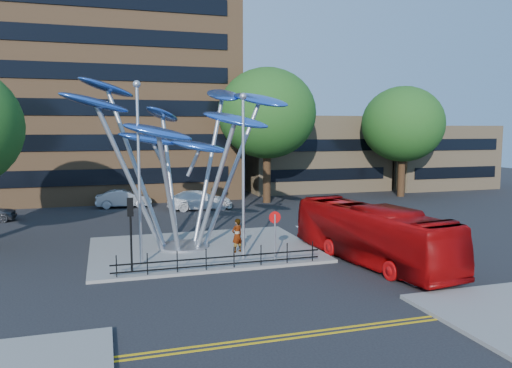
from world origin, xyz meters
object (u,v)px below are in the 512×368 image
object	(u,v)px
tree_right	(267,113)
pedestrian	(237,235)
street_lamp_left	(139,157)
no_entry_sign_island	(275,227)
tree_far	(403,124)
traffic_light_island	(131,219)
red_bus	(372,234)
street_lamp_right	(243,161)
parked_car_right	(200,200)
parked_car_mid	(124,199)
leaf_sculpture	(180,126)

from	to	relation	value
tree_right	pedestrian	bearing A→B (deg)	-113.03
street_lamp_left	no_entry_sign_island	distance (m)	7.47
tree_far	street_lamp_left	size ratio (longest dim) A/B	1.23
no_entry_sign_island	tree_right	bearing A→B (deg)	72.88
tree_far	traffic_light_island	xyz separation A→B (m)	(-27.00, -19.50, -4.49)
tree_right	red_bus	bearing A→B (deg)	-93.82
street_lamp_right	traffic_light_island	distance (m)	6.05
street_lamp_left	parked_car_right	bearing A→B (deg)	70.09
traffic_light_island	red_bus	world-z (taller)	traffic_light_island
pedestrian	parked_car_mid	distance (m)	19.02
tree_far	pedestrian	size ratio (longest dim) A/B	5.98
tree_far	parked_car_mid	size ratio (longest dim) A/B	2.35
parked_car_right	leaf_sculpture	bearing A→B (deg)	164.48
traffic_light_island	pedestrian	size ratio (longest dim) A/B	1.89
leaf_sculpture	street_lamp_left	bearing A→B (deg)	-127.40
street_lamp_left	pedestrian	size ratio (longest dim) A/B	4.86
tree_right	street_lamp_right	bearing A→B (deg)	-111.54
tree_right	parked_car_mid	distance (m)	14.54
no_entry_sign_island	pedestrian	xyz separation A→B (m)	(-1.42, 2.02, -0.76)
tree_far	traffic_light_island	size ratio (longest dim) A/B	3.16
parked_car_mid	street_lamp_left	bearing A→B (deg)	-176.71
traffic_light_island	parked_car_mid	size ratio (longest dim) A/B	0.75
no_entry_sign_island	parked_car_mid	distance (m)	21.38
no_entry_sign_island	red_bus	size ratio (longest dim) A/B	0.23
street_lamp_right	red_bus	bearing A→B (deg)	-17.86
tree_far	parked_car_mid	bearing A→B (deg)	178.18
street_lamp_right	leaf_sculpture	bearing A→B (deg)	124.91
tree_far	parked_car_mid	distance (m)	27.32
street_lamp_left	tree_right	bearing A→B (deg)	55.95
parked_car_mid	tree_right	bearing A→B (deg)	-90.71
tree_right	parked_car_mid	world-z (taller)	tree_right
parked_car_mid	tree_far	bearing A→B (deg)	-88.69
tree_far	tree_right	bearing A→B (deg)	-180.00
leaf_sculpture	no_entry_sign_island	world-z (taller)	leaf_sculpture
pedestrian	parked_car_mid	world-z (taller)	pedestrian
no_entry_sign_island	red_bus	distance (m)	4.85
leaf_sculpture	parked_car_mid	bearing A→B (deg)	98.74
tree_right	street_lamp_right	xyz separation A→B (m)	(-7.50, -19.00, -2.94)
leaf_sculpture	red_bus	size ratio (longest dim) A/B	1.21
street_lamp_right	parked_car_mid	size ratio (longest dim) A/B	1.81
leaf_sculpture	parked_car_right	distance (m)	15.02
street_lamp_left	parked_car_right	distance (m)	18.09
traffic_light_island	red_bus	distance (m)	11.75
no_entry_sign_island	parked_car_mid	size ratio (longest dim) A/B	0.53
red_bus	tree_right	bearing A→B (deg)	77.92
pedestrian	red_bus	bearing A→B (deg)	124.83
parked_car_right	street_lamp_right	bearing A→B (deg)	176.13
parked_car_mid	parked_car_right	world-z (taller)	parked_car_right
street_lamp_left	street_lamp_right	size ratio (longest dim) A/B	1.06
no_entry_sign_island	red_bus	world-z (taller)	red_bus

